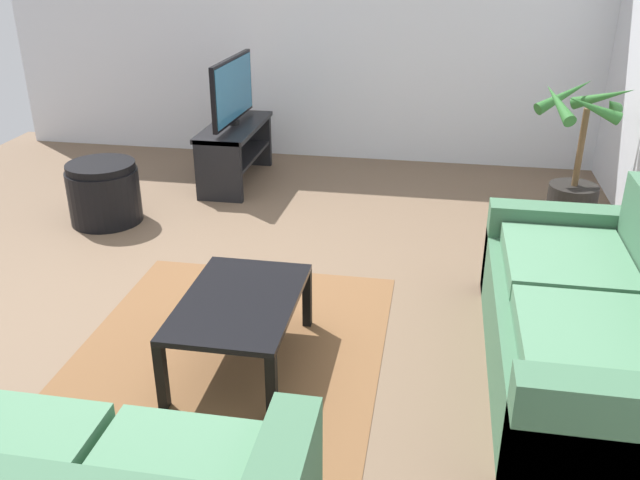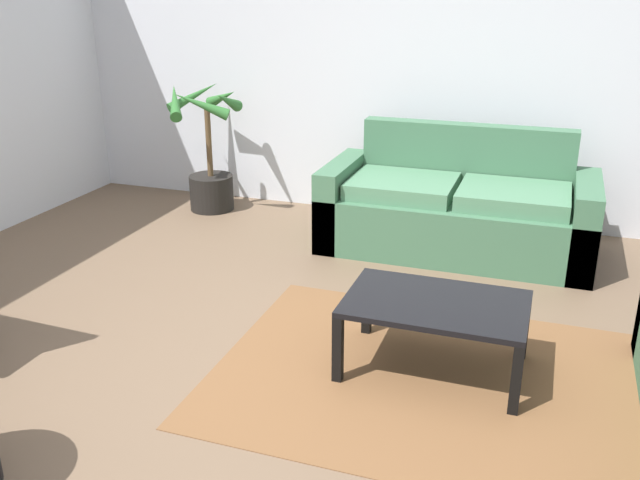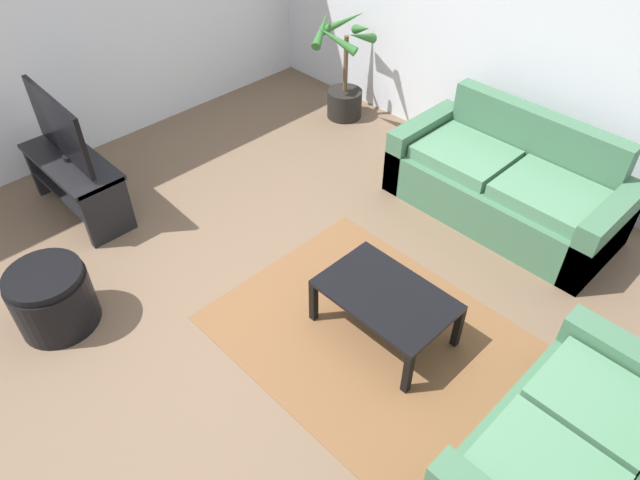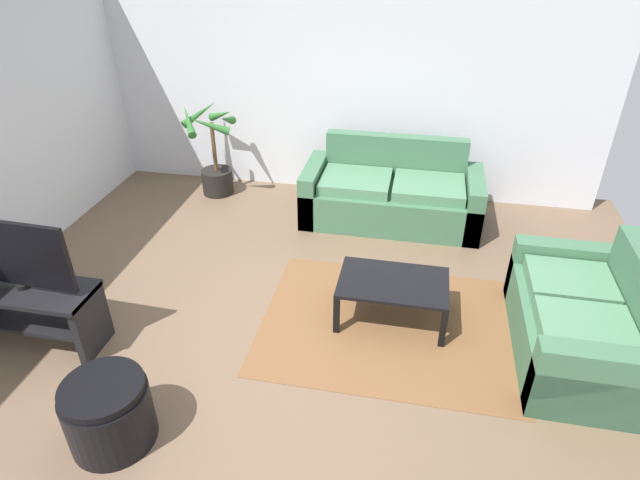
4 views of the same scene
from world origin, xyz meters
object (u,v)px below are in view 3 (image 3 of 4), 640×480
at_px(tv, 59,127).
at_px(potted_palm, 344,81).
at_px(tv_stand, 76,178).
at_px(coffee_table, 386,298).
at_px(ottoman, 53,298).
at_px(couch_main, 506,186).
at_px(couch_loveseat, 576,463).

xyz_separation_m(tv, potted_palm, (0.45, 2.93, -0.43)).
height_order(tv_stand, potted_palm, potted_palm).
bearing_deg(tv, coffee_table, 16.92).
relative_size(tv_stand, tv, 1.11).
relative_size(potted_palm, ottoman, 1.98).
distance_m(potted_palm, ottoman, 3.76).
bearing_deg(tv, couch_main, 44.89).
relative_size(couch_loveseat, tv_stand, 1.40).
distance_m(couch_loveseat, coffee_table, 1.51).
xyz_separation_m(tv, ottoman, (1.11, -0.77, -0.62)).
xyz_separation_m(tv_stand, tv, (0.00, 0.00, 0.51)).
bearing_deg(ottoman, tv_stand, 145.22).
distance_m(couch_main, tv_stand, 3.78).
bearing_deg(ottoman, couch_loveseat, 24.74).
bearing_deg(ottoman, tv, 145.10).
relative_size(couch_main, ottoman, 3.51).
bearing_deg(potted_palm, coffee_table, -40.81).
bearing_deg(coffee_table, tv, -163.08).
xyz_separation_m(tv_stand, ottoman, (1.11, -0.77, -0.11)).
relative_size(couch_loveseat, tv, 1.55).
height_order(couch_main, coffee_table, couch_main).
height_order(couch_loveseat, ottoman, couch_loveseat).
xyz_separation_m(tv, coffee_table, (2.84, 0.86, -0.52)).
distance_m(couch_main, coffee_table, 1.81).
bearing_deg(tv_stand, tv, 87.92).
distance_m(tv_stand, tv, 0.51).
relative_size(couch_main, potted_palm, 1.77).
height_order(couch_main, ottoman, couch_main).
distance_m(tv_stand, ottoman, 1.35).
distance_m(tv, potted_palm, 2.99).
height_order(couch_main, couch_loveseat, same).
relative_size(tv, potted_palm, 0.89).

